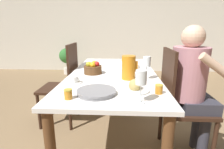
% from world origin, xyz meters
% --- Properties ---
extents(ground_plane, '(20.00, 20.00, 0.00)m').
position_xyz_m(ground_plane, '(0.00, 0.00, 0.00)').
color(ground_plane, '#7F6647').
extents(wall_back, '(10.00, 0.06, 2.60)m').
position_xyz_m(wall_back, '(0.00, 3.16, 1.30)').
color(wall_back, beige).
rests_on(wall_back, ground_plane).
extents(dining_table, '(0.86, 1.70, 0.73)m').
position_xyz_m(dining_table, '(0.00, 0.00, 0.63)').
color(dining_table, white).
rests_on(dining_table, ground_plane).
extents(chair_person_side, '(0.42, 0.42, 1.00)m').
position_xyz_m(chair_person_side, '(0.61, -0.23, 0.52)').
color(chair_person_side, '#331E14').
rests_on(chair_person_side, ground_plane).
extents(chair_opposite, '(0.42, 0.42, 1.00)m').
position_xyz_m(chair_opposite, '(-0.61, 0.26, 0.52)').
color(chair_opposite, '#331E14').
rests_on(chair_opposite, ground_plane).
extents(person_seated, '(0.39, 0.41, 1.20)m').
position_xyz_m(person_seated, '(0.71, -0.24, 0.72)').
color(person_seated, '#33333D').
rests_on(person_seated, ground_plane).
extents(red_pitcher, '(0.15, 0.12, 0.21)m').
position_xyz_m(red_pitcher, '(0.15, -0.21, 0.83)').
color(red_pitcher, orange).
rests_on(red_pitcher, dining_table).
extents(wine_glass_water, '(0.07, 0.07, 0.21)m').
position_xyz_m(wine_glass_water, '(0.30, -0.22, 0.88)').
color(wine_glass_water, white).
rests_on(wine_glass_water, dining_table).
extents(wine_glass_juice, '(0.07, 0.07, 0.21)m').
position_xyz_m(wine_glass_juice, '(0.20, -0.73, 0.88)').
color(wine_glass_juice, white).
rests_on(wine_glass_juice, dining_table).
extents(teacup_near_person, '(0.13, 0.13, 0.06)m').
position_xyz_m(teacup_near_person, '(-0.31, -0.36, 0.75)').
color(teacup_near_person, white).
rests_on(teacup_near_person, dining_table).
extents(teacup_across, '(0.13, 0.13, 0.06)m').
position_xyz_m(teacup_across, '(0.24, 0.14, 0.75)').
color(teacup_across, white).
rests_on(teacup_across, dining_table).
extents(serving_tray, '(0.27, 0.27, 0.03)m').
position_xyz_m(serving_tray, '(-0.09, -0.60, 0.74)').
color(serving_tray, gray).
rests_on(serving_tray, dining_table).
extents(bread_plate, '(0.21, 0.21, 0.09)m').
position_xyz_m(bread_plate, '(0.18, -0.52, 0.75)').
color(bread_plate, white).
rests_on(bread_plate, dining_table).
extents(jam_jar_amber, '(0.05, 0.05, 0.07)m').
position_xyz_m(jam_jar_amber, '(0.35, -0.57, 0.76)').
color(jam_jar_amber, '#C67A1E').
rests_on(jam_jar_amber, dining_table).
extents(jam_jar_red, '(0.05, 0.05, 0.07)m').
position_xyz_m(jam_jar_red, '(-0.26, -0.70, 0.76)').
color(jam_jar_red, '#C67A1E').
rests_on(jam_jar_red, dining_table).
extents(fruit_bowl, '(0.18, 0.18, 0.12)m').
position_xyz_m(fruit_bowl, '(-0.20, -0.04, 0.78)').
color(fruit_bowl, brown).
rests_on(fruit_bowl, dining_table).
extents(potted_plant, '(0.39, 0.39, 0.67)m').
position_xyz_m(potted_plant, '(-1.33, 2.69, 0.44)').
color(potted_plant, beige).
rests_on(potted_plant, ground_plane).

